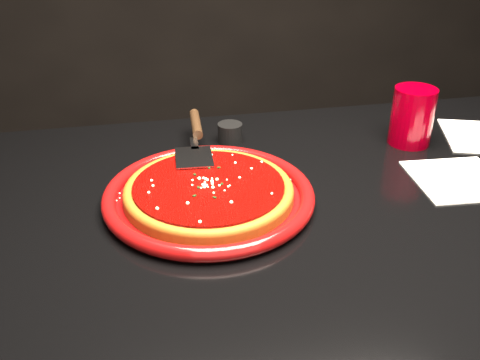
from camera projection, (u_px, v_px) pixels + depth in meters
name	position (u px, v px, depth m)	size (l,w,h in m)	color
table	(304.00, 352.00, 1.11)	(1.20, 0.80, 0.75)	black
plate	(209.00, 195.00, 0.91)	(0.36, 0.36, 0.03)	#6E0808
pizza_crust	(209.00, 193.00, 0.91)	(0.29, 0.29, 0.01)	brown
pizza_crust_rim	(209.00, 189.00, 0.90)	(0.29, 0.29, 0.02)	brown
pizza_sauce	(209.00, 187.00, 0.90)	(0.26, 0.26, 0.01)	#750300
parmesan_dusting	(209.00, 183.00, 0.90)	(0.25, 0.25, 0.01)	#FCF1C4
basil_flecks	(209.00, 184.00, 0.90)	(0.23, 0.23, 0.00)	black
pizza_server	(196.00, 138.00, 1.04)	(0.08, 0.29, 0.02)	#AFB1B6
cup	(412.00, 116.00, 1.09)	(0.09, 0.09, 0.12)	maroon
napkin_a	(458.00, 179.00, 0.98)	(0.16, 0.16, 0.00)	white
ramekin	(230.00, 133.00, 1.12)	(0.05, 0.05, 0.04)	black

